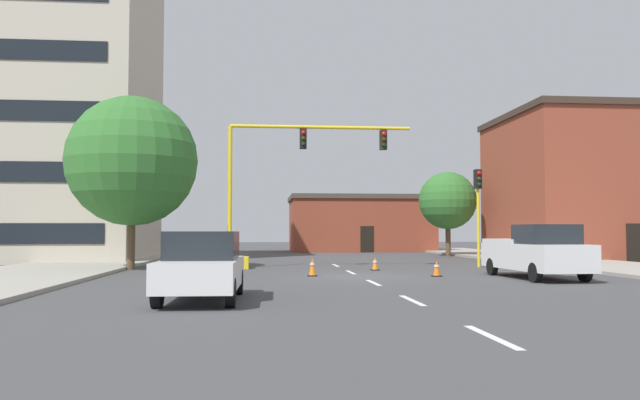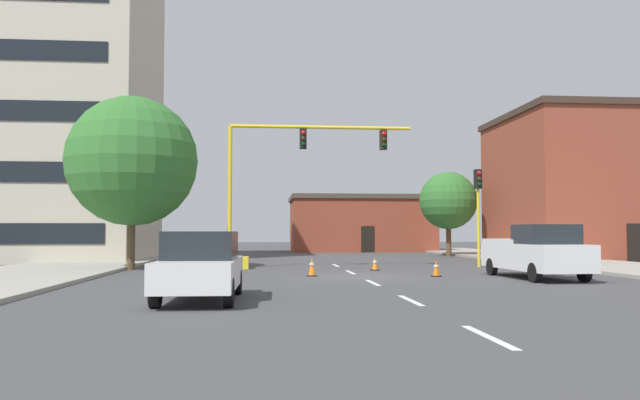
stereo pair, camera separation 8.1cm
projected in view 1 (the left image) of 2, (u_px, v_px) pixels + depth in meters
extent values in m
plane|color=#424244|center=(360.00, 276.00, 24.26)|extent=(160.00, 160.00, 0.00)
cube|color=#9E998E|center=(77.00, 265.00, 31.03)|extent=(6.00, 56.00, 0.14)
cube|color=#9E998E|center=(576.00, 263.00, 33.41)|extent=(6.00, 56.00, 0.14)
cube|color=silver|center=(492.00, 337.00, 10.34)|extent=(0.16, 2.40, 0.01)
cube|color=silver|center=(412.00, 300.00, 15.81)|extent=(0.16, 2.40, 0.01)
cube|color=silver|center=(373.00, 283.00, 21.28)|extent=(0.16, 2.40, 0.01)
cube|color=silver|center=(351.00, 272.00, 26.74)|extent=(0.16, 2.40, 0.01)
cube|color=silver|center=(336.00, 265.00, 32.21)|extent=(0.16, 2.40, 0.01)
cube|color=beige|center=(47.00, 102.00, 39.05)|extent=(12.37, 11.78, 19.56)
cube|color=black|center=(5.00, 234.00, 32.75)|extent=(10.14, 0.06, 1.10)
cube|color=black|center=(6.00, 172.00, 32.91)|extent=(10.14, 0.06, 1.10)
cube|color=black|center=(8.00, 110.00, 33.08)|extent=(10.14, 0.06, 1.10)
cube|color=black|center=(9.00, 49.00, 33.24)|extent=(10.14, 0.06, 1.10)
cube|color=brown|center=(359.00, 226.00, 56.52)|extent=(12.25, 8.47, 4.51)
cube|color=#4C4238|center=(359.00, 199.00, 56.64)|extent=(12.55, 8.77, 0.40)
cube|color=black|center=(367.00, 239.00, 52.22)|extent=(1.10, 0.06, 2.20)
cube|color=brown|center=(587.00, 189.00, 41.11)|extent=(10.61, 10.44, 9.05)
cube|color=#3D2D23|center=(585.00, 118.00, 41.35)|extent=(10.91, 10.74, 0.40)
cube|color=black|center=(636.00, 243.00, 35.72)|extent=(1.10, 0.06, 2.20)
cube|color=yellow|center=(229.00, 263.00, 29.41)|extent=(1.80, 1.20, 0.55)
cylinder|color=yellow|center=(230.00, 191.00, 29.58)|extent=(0.20, 0.20, 6.20)
cylinder|color=yellow|center=(321.00, 127.00, 30.14)|extent=(8.65, 0.16, 0.16)
cube|color=black|center=(303.00, 139.00, 30.03)|extent=(0.32, 0.36, 0.95)
sphere|color=red|center=(303.00, 133.00, 29.85)|extent=(0.20, 0.20, 0.20)
sphere|color=#38280A|center=(303.00, 138.00, 29.84)|extent=(0.20, 0.20, 0.20)
sphere|color=black|center=(303.00, 144.00, 29.82)|extent=(0.20, 0.20, 0.20)
cube|color=black|center=(383.00, 140.00, 30.39)|extent=(0.32, 0.36, 0.95)
sphere|color=red|center=(384.00, 134.00, 30.21)|extent=(0.20, 0.20, 0.20)
sphere|color=#38280A|center=(384.00, 140.00, 30.20)|extent=(0.20, 0.20, 0.20)
sphere|color=black|center=(384.00, 145.00, 30.18)|extent=(0.20, 0.20, 0.20)
cylinder|color=yellow|center=(478.00, 218.00, 30.81)|extent=(0.14, 0.14, 4.80)
cube|color=black|center=(478.00, 179.00, 30.91)|extent=(0.32, 0.36, 0.95)
sphere|color=red|center=(479.00, 173.00, 30.73)|extent=(0.20, 0.20, 0.20)
sphere|color=#38280A|center=(479.00, 179.00, 30.72)|extent=(0.20, 0.20, 0.20)
sphere|color=black|center=(479.00, 185.00, 30.70)|extent=(0.20, 0.20, 0.20)
cylinder|color=brown|center=(131.00, 240.00, 28.54)|extent=(0.36, 0.36, 2.74)
sphere|color=#33702D|center=(132.00, 161.00, 28.73)|extent=(5.94, 5.94, 5.94)
cylinder|color=brown|center=(448.00, 239.00, 44.31)|extent=(0.36, 0.36, 2.41)
sphere|color=#33702D|center=(448.00, 201.00, 44.45)|extent=(4.07, 4.07, 4.07)
cube|color=white|center=(535.00, 256.00, 23.32)|extent=(2.19, 5.47, 0.95)
cube|color=#1E2328|center=(546.00, 234.00, 22.47)|extent=(1.90, 1.86, 0.70)
cube|color=white|center=(520.00, 241.00, 24.52)|extent=(2.10, 2.88, 0.16)
cylinder|color=black|center=(585.00, 272.00, 21.59)|extent=(0.24, 0.69, 0.68)
cylinder|color=black|center=(535.00, 273.00, 21.36)|extent=(0.24, 0.69, 0.68)
cylinder|color=black|center=(535.00, 266.00, 25.23)|extent=(0.24, 0.69, 0.68)
cylinder|color=black|center=(492.00, 267.00, 25.00)|extent=(0.24, 0.69, 0.68)
cube|color=white|center=(202.00, 273.00, 15.78)|extent=(1.95, 4.54, 0.70)
cube|color=#1E2328|center=(203.00, 245.00, 15.91)|extent=(1.75, 2.34, 0.70)
cylinder|color=black|center=(178.00, 282.00, 17.23)|extent=(0.24, 0.68, 0.68)
cylinder|color=black|center=(239.00, 282.00, 17.34)|extent=(0.24, 0.68, 0.68)
cylinder|color=black|center=(157.00, 293.00, 14.18)|extent=(0.24, 0.68, 0.68)
cylinder|color=black|center=(231.00, 293.00, 14.29)|extent=(0.24, 0.68, 0.68)
cube|color=black|center=(437.00, 276.00, 24.24)|extent=(0.36, 0.36, 0.04)
cone|color=orange|center=(437.00, 268.00, 24.26)|extent=(0.28, 0.28, 0.59)
cylinder|color=white|center=(437.00, 266.00, 24.26)|extent=(0.19, 0.19, 0.08)
cube|color=black|center=(312.00, 276.00, 24.41)|extent=(0.36, 0.36, 0.04)
cone|color=orange|center=(312.00, 266.00, 24.43)|extent=(0.28, 0.28, 0.69)
cylinder|color=white|center=(312.00, 264.00, 24.43)|extent=(0.19, 0.19, 0.08)
cube|color=black|center=(375.00, 270.00, 28.14)|extent=(0.36, 0.36, 0.04)
cone|color=orange|center=(375.00, 263.00, 28.15)|extent=(0.28, 0.28, 0.56)
cylinder|color=white|center=(375.00, 262.00, 28.16)|extent=(0.19, 0.19, 0.08)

